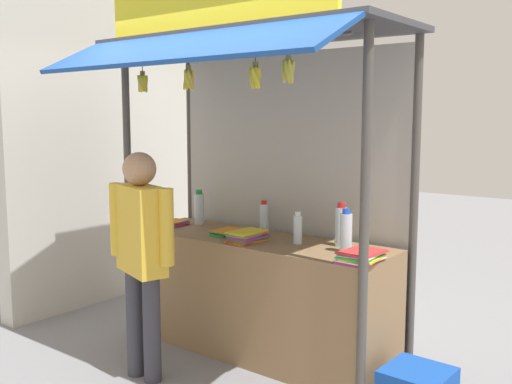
{
  "coord_description": "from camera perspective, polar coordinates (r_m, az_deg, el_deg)",
  "views": [
    {
      "loc": [
        2.66,
        -3.41,
        1.79
      ],
      "look_at": [
        0.0,
        0.0,
        1.23
      ],
      "focal_mm": 41.14,
      "sensor_mm": 36.0,
      "label": 1
    }
  ],
  "objects": [
    {
      "name": "ground_plane",
      "position": [
        4.68,
        0.0,
        -15.14
      ],
      "size": [
        20.0,
        20.0,
        0.0
      ],
      "primitive_type": "plane",
      "color": "gray"
    },
    {
      "name": "banana_bunch_leftmost",
      "position": [
        3.66,
        3.15,
        11.72
      ],
      "size": [
        0.1,
        0.1,
        0.26
      ],
      "color": "#332D23"
    },
    {
      "name": "stall_structure",
      "position": [
        4.4,
        0.66,
        5.31
      ],
      "size": [
        2.33,
        1.46,
        2.72
      ],
      "color": "#4C4742",
      "rests_on": "ground"
    },
    {
      "name": "banana_bunch_inner_right",
      "position": [
        3.8,
        -0.06,
        11.13
      ],
      "size": [
        0.1,
        0.09,
        0.28
      ],
      "color": "#332D23"
    },
    {
      "name": "magazine_stack_left",
      "position": [
        3.76,
        10.19,
        -6.17
      ],
      "size": [
        0.25,
        0.33,
        0.07
      ],
      "color": "purple",
      "rests_on": "stall_counter"
    },
    {
      "name": "water_bottle_rear_center",
      "position": [
        4.99,
        -5.55,
        -1.57
      ],
      "size": [
        0.08,
        0.08,
        0.29
      ],
      "color": "silver",
      "rests_on": "stall_counter"
    },
    {
      "name": "neighbour_wall",
      "position": [
        5.98,
        -13.69,
        4.85
      ],
      "size": [
        0.2,
        2.4,
        3.11
      ],
      "primitive_type": "cube",
      "color": "beige",
      "rests_on": "ground"
    },
    {
      "name": "water_bottle_center",
      "position": [
        4.18,
        8.27,
        -3.26
      ],
      "size": [
        0.09,
        0.09,
        0.31
      ],
      "color": "silver",
      "rests_on": "stall_counter"
    },
    {
      "name": "magazine_stack_mid_left",
      "position": [
        4.55,
        -2.8,
        -3.91
      ],
      "size": [
        0.19,
        0.27,
        0.04
      ],
      "color": "green",
      "rests_on": "stall_counter"
    },
    {
      "name": "water_bottle_far_left",
      "position": [
        4.68,
        0.76,
        -2.41
      ],
      "size": [
        0.07,
        0.07,
        0.25
      ],
      "color": "silver",
      "rests_on": "stall_counter"
    },
    {
      "name": "water_bottle_back_left",
      "position": [
        4.22,
        4.08,
        -3.58
      ],
      "size": [
        0.06,
        0.06,
        0.23
      ],
      "color": "silver",
      "rests_on": "stall_counter"
    },
    {
      "name": "magazine_stack_right",
      "position": [
        4.96,
        -8.21,
        -3.05
      ],
      "size": [
        0.19,
        0.28,
        0.04
      ],
      "color": "purple",
      "rests_on": "stall_counter"
    },
    {
      "name": "banana_bunch_inner_left",
      "position": [
        4.2,
        -6.57,
        10.85
      ],
      "size": [
        0.09,
        0.09,
        0.27
      ],
      "color": "#332D23"
    },
    {
      "name": "water_bottle_front_left",
      "position": [
        3.99,
        8.74,
        -3.85
      ],
      "size": [
        0.08,
        0.08,
        0.3
      ],
      "color": "silver",
      "rests_on": "stall_counter"
    },
    {
      "name": "stall_counter",
      "position": [
        4.53,
        0.0,
        -9.97
      ],
      "size": [
        2.13,
        0.65,
        0.88
      ],
      "primitive_type": "cube",
      "color": "olive",
      "rests_on": "ground"
    },
    {
      "name": "vendor_person",
      "position": [
        4.02,
        -11.09,
        -5.03
      ],
      "size": [
        0.59,
        0.32,
        1.56
      ],
      "rotation": [
        0.0,
        0.0,
        -0.31
      ],
      "color": "#383842",
      "rests_on": "ground"
    },
    {
      "name": "magazine_stack_back_right",
      "position": [
        4.31,
        -0.86,
        -4.3
      ],
      "size": [
        0.21,
        0.31,
        0.08
      ],
      "color": "orange",
      "rests_on": "stall_counter"
    },
    {
      "name": "banana_bunch_rightmost",
      "position": [
        4.54,
        -10.96,
        10.35
      ],
      "size": [
        0.09,
        0.09,
        0.28
      ],
      "color": "#332D23"
    }
  ]
}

